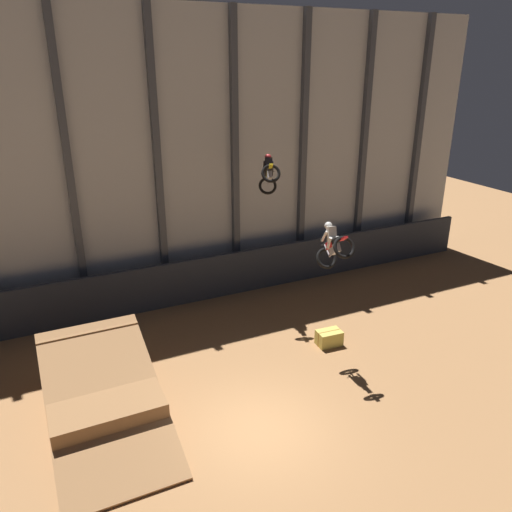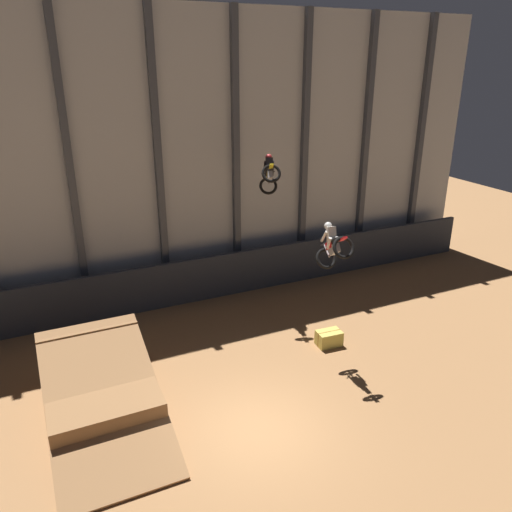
% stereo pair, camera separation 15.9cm
% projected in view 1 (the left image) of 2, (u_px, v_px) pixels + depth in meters
% --- Properties ---
extents(ground_plane, '(60.00, 60.00, 0.00)m').
position_uv_depth(ground_plane, '(259.00, 430.00, 14.25)').
color(ground_plane, '#996B42').
extents(arena_back_wall, '(32.00, 0.40, 11.94)m').
position_uv_depth(arena_back_wall, '(157.00, 163.00, 20.17)').
color(arena_back_wall, '#ADB2B7').
rests_on(arena_back_wall, ground_plane).
extents(lower_barrier, '(31.36, 0.20, 1.96)m').
position_uv_depth(lower_barrier, '(171.00, 285.00, 21.16)').
color(lower_barrier, '#2D333D').
rests_on(lower_barrier, ground_plane).
extents(dirt_ramp, '(3.13, 5.92, 1.99)m').
position_uv_depth(dirt_ramp, '(100.00, 389.00, 14.98)').
color(dirt_ramp, olive).
rests_on(dirt_ramp, ground_plane).
extents(rider_bike_left_air, '(1.28, 1.82, 1.68)m').
position_uv_depth(rider_bike_left_air, '(269.00, 174.00, 19.40)').
color(rider_bike_left_air, black).
extents(rider_bike_right_air, '(0.92, 1.73, 1.67)m').
position_uv_depth(rider_bike_right_air, '(334.00, 246.00, 16.16)').
color(rider_bike_right_air, black).
extents(hay_bale_trackside, '(0.94, 0.66, 0.57)m').
position_uv_depth(hay_bale_trackside, '(329.00, 338.00, 18.45)').
color(hay_bale_trackside, '#CCB751').
rests_on(hay_bale_trackside, ground_plane).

